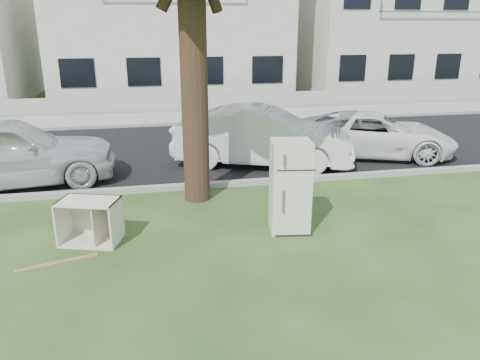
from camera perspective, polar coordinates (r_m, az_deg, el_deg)
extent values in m
plane|color=#254217|center=(8.42, -1.09, -6.30)|extent=(120.00, 120.00, 0.00)
cube|color=black|center=(14.04, -5.47, 3.81)|extent=(120.00, 7.00, 0.01)
cube|color=gray|center=(10.67, -3.44, -0.90)|extent=(120.00, 0.18, 0.12)
cube|color=gray|center=(17.49, -6.71, 6.65)|extent=(120.00, 0.18, 0.12)
cube|color=gray|center=(18.91, -7.10, 7.53)|extent=(120.00, 2.80, 0.01)
cube|color=gray|center=(20.42, -7.50, 9.30)|extent=(120.00, 0.15, 0.70)
cylinder|color=black|center=(9.42, -5.64, 12.72)|extent=(0.54, 0.54, 5.20)
cube|color=silver|center=(25.07, -8.68, 18.36)|extent=(11.00, 8.00, 7.20)
cube|color=silver|center=(28.37, 17.56, 17.13)|extent=(10.00, 8.00, 6.60)
cube|color=#B5B1A3|center=(8.25, 6.13, -0.78)|extent=(0.76, 0.72, 1.64)
cube|color=beige|center=(8.28, -17.81, -4.83)|extent=(1.11, 0.87, 0.76)
cube|color=#8B6443|center=(7.88, -21.37, -9.38)|extent=(1.21, 0.45, 0.02)
cube|color=#A18954|center=(8.98, -19.58, -5.73)|extent=(0.66, 0.69, 0.02)
cube|color=tan|center=(8.94, -19.54, -5.82)|extent=(0.15, 0.79, 0.02)
imported|color=silver|center=(12.20, 2.85, 5.30)|extent=(4.88, 3.11, 1.52)
imported|color=white|center=(13.66, 15.98, 5.39)|extent=(4.84, 3.40, 1.23)
imported|color=silver|center=(11.78, -26.58, 3.09)|extent=(4.94, 2.59, 1.60)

